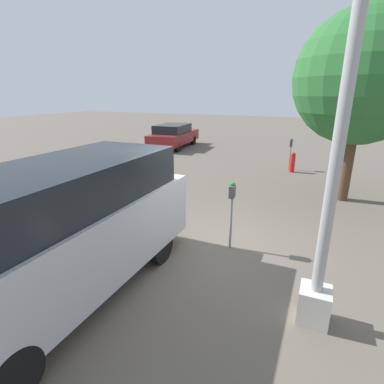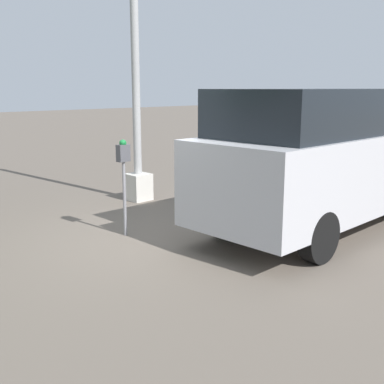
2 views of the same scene
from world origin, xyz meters
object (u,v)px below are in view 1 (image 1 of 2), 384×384
object	(u,v)px
parking_meter_far	(291,147)
fire_hydrant	(292,162)
parking_meter_near	(232,200)
car_distant	(174,135)
lamp_post	(327,221)
street_tree	(361,78)
parked_van	(63,230)

from	to	relation	value
parking_meter_far	fire_hydrant	size ratio (longest dim) A/B	1.58
parking_meter_near	car_distant	world-z (taller)	parking_meter_near
lamp_post	fire_hydrant	size ratio (longest dim) A/B	5.93
car_distant	fire_hydrant	bearing A→B (deg)	-119.14
parking_meter_near	street_tree	xyz separation A→B (m)	(-4.49, 2.33, 2.53)
lamp_post	fire_hydrant	bearing A→B (deg)	-171.65
parking_meter_near	street_tree	size ratio (longest dim) A/B	0.27
parking_meter_far	parked_van	size ratio (longest dim) A/B	0.26
parking_meter_far	lamp_post	distance (m)	9.72
car_distant	street_tree	world-z (taller)	street_tree
parking_meter_near	car_distant	bearing A→B (deg)	-151.58
parking_meter_near	parking_meter_far	size ratio (longest dim) A/B	1.10
parking_meter_far	lamp_post	world-z (taller)	lamp_post
car_distant	parking_meter_near	bearing A→B (deg)	-151.71
lamp_post	street_tree	xyz separation A→B (m)	(-6.14, 0.54, 2.02)
parking_meter_near	parked_van	size ratio (longest dim) A/B	0.29
street_tree	fire_hydrant	xyz separation A→B (m)	(-3.02, -1.88, -3.22)
street_tree	car_distant	bearing A→B (deg)	-124.48
parked_van	fire_hydrant	world-z (taller)	parked_van
lamp_post	parking_meter_near	bearing A→B (deg)	-132.65
street_tree	parking_meter_far	bearing A→B (deg)	-149.20
street_tree	fire_hydrant	world-z (taller)	street_tree
parking_meter_near	fire_hydrant	xyz separation A→B (m)	(-7.51, 0.45, -0.68)
parking_meter_far	parked_van	xyz separation A→B (m)	(10.62, -2.22, 0.21)
parked_van	street_tree	size ratio (longest dim) A/B	0.93
lamp_post	street_tree	size ratio (longest dim) A/B	0.93
lamp_post	car_distant	size ratio (longest dim) A/B	1.13
parked_van	car_distant	distance (m)	14.57
lamp_post	parking_meter_far	bearing A→B (deg)	-171.02
parked_van	parking_meter_near	bearing A→B (deg)	144.11
lamp_post	car_distant	world-z (taller)	lamp_post
parking_meter_near	fire_hydrant	world-z (taller)	parking_meter_near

